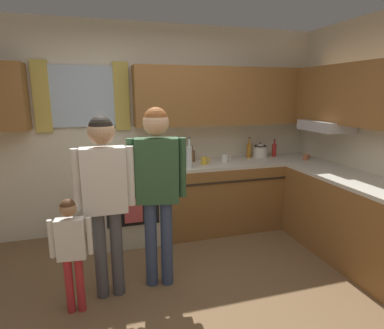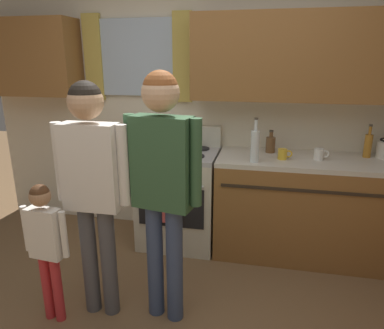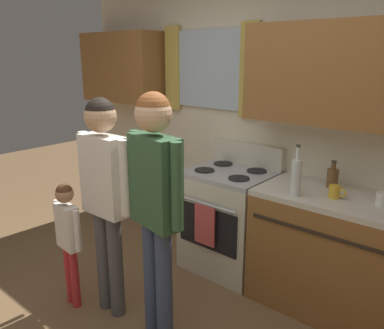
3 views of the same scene
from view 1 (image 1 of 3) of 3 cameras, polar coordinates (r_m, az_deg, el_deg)
name	(u,v)px [view 1 (image 1 of 3)]	position (r m, az deg, el deg)	size (l,w,h in m)	color
ground_plane	(182,315)	(2.84, -1.76, -25.66)	(12.00, 12.00, 0.00)	brown
back_wall_unit	(152,117)	(4.03, -7.29, 8.54)	(4.60, 0.42, 2.60)	beige
kitchen_counter_run	(281,202)	(4.06, 15.84, -6.62)	(2.18, 2.22, 0.90)	brown
stove_oven	(131,202)	(3.93, -11.07, -6.74)	(0.71, 0.67, 1.10)	beige
bottle_sauce_red	(274,150)	(4.55, 14.66, 2.60)	(0.06, 0.06, 0.25)	red
bottle_squat_brown	(192,156)	(4.08, -0.05, 1.64)	(0.08, 0.08, 0.21)	brown
bottle_oil_amber	(249,150)	(4.36, 10.28, 2.60)	(0.06, 0.06, 0.29)	#B27223
bottle_tall_clear	(189,156)	(3.71, -0.51, 1.52)	(0.07, 0.07, 0.37)	silver
mug_ceramic_white	(225,158)	(4.06, 6.04, 1.11)	(0.13, 0.08, 0.09)	white
cup_terracotta	(306,157)	(4.45, 19.97, 1.31)	(0.11, 0.07, 0.08)	#B76642
mug_mustard_yellow	(204,161)	(3.91, 2.28, 0.69)	(0.12, 0.08, 0.09)	gold
stovetop_kettle	(260,150)	(4.46, 12.24, 2.55)	(0.27, 0.20, 0.21)	silver
adult_holding_child	(105,187)	(2.71, -15.55, -4.02)	(0.50, 0.22, 1.59)	#4C4C51
adult_in_plaid	(157,178)	(2.79, -6.32, -2.36)	(0.51, 0.22, 1.65)	#38476B
small_child	(71,243)	(2.73, -21.08, -13.12)	(0.33, 0.13, 0.98)	red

